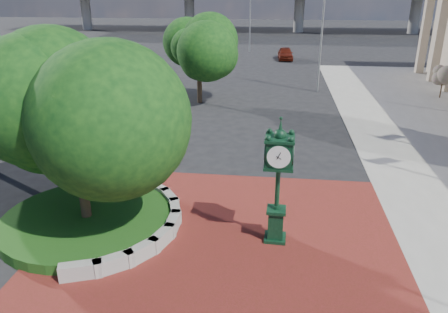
% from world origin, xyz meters
% --- Properties ---
extents(ground, '(200.00, 200.00, 0.00)m').
position_xyz_m(ground, '(0.00, 0.00, 0.00)').
color(ground, black).
rests_on(ground, ground).
extents(plaza, '(12.00, 12.00, 0.04)m').
position_xyz_m(plaza, '(0.00, -1.00, 0.02)').
color(plaza, maroon).
rests_on(plaza, ground).
extents(planter_wall, '(2.96, 6.77, 0.54)m').
position_xyz_m(planter_wall, '(-2.71, -0.00, 0.27)').
color(planter_wall, '#9E9B93').
rests_on(planter_wall, ground).
extents(grass_bed, '(6.10, 6.10, 0.40)m').
position_xyz_m(grass_bed, '(-5.00, 0.00, 0.20)').
color(grass_bed, '#154012').
rests_on(grass_bed, ground).
extents(tree_planter, '(5.20, 5.20, 6.33)m').
position_xyz_m(tree_planter, '(-5.00, 0.00, 3.72)').
color(tree_planter, '#38281C').
rests_on(tree_planter, ground).
extents(tree_street, '(4.40, 4.40, 5.45)m').
position_xyz_m(tree_street, '(-4.00, 18.00, 3.24)').
color(tree_street, '#38281C').
rests_on(tree_street, ground).
extents(post_clock, '(0.94, 0.94, 4.36)m').
position_xyz_m(post_clock, '(1.82, -0.16, 2.39)').
color(post_clock, black).
rests_on(post_clock, ground).
extents(parked_car, '(1.84, 4.16, 1.39)m').
position_xyz_m(parked_car, '(2.45, 38.63, 0.69)').
color(parked_car, '#56170C').
rests_on(parked_car, ground).
extents(street_lamp_near, '(1.86, 0.96, 8.79)m').
position_xyz_m(street_lamp_near, '(5.13, 22.49, 5.15)').
color(street_lamp_near, slate).
rests_on(street_lamp_near, ground).
extents(street_lamp_far, '(2.15, 0.97, 9.98)m').
position_xyz_m(street_lamp_far, '(-1.90, 44.50, 5.85)').
color(street_lamp_far, slate).
rests_on(street_lamp_far, ground).
extents(shrub_far, '(1.20, 1.20, 2.20)m').
position_xyz_m(shrub_far, '(14.17, 21.57, 1.59)').
color(shrub_far, '#38281C').
rests_on(shrub_far, ground).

